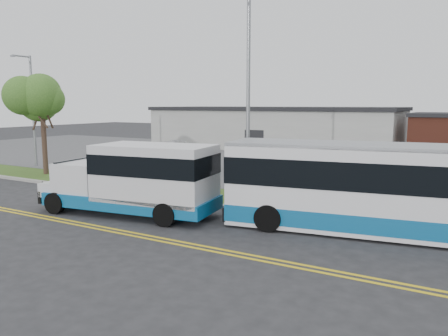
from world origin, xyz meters
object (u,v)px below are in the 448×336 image
Objects in this scene: tree_west at (42,96)px; streetlight_far at (32,106)px; parked_car_a at (199,162)px; streetlight_near at (248,91)px; pedestrian at (139,170)px; parked_car_b at (169,149)px; transit_bus at (389,189)px; shuttle_bus at (139,177)px.

streetlight_far is at bearing 151.02° from tree_west.
tree_west is at bearing -173.26° from parked_car_a.
streetlight_near is 8.26m from pedestrian.
parked_car_b is at bearing -72.97° from pedestrian.
parked_car_b is (-14.09, 12.58, -4.51)m from streetlight_near.
parked_car_b is at bearing 135.80° from transit_bus.
streetlight_near reaches higher than transit_bus.
tree_west reaches higher than parked_car_a.
streetlight_far is at bearing 148.26° from shuttle_bus.
transit_bus is at bearing -61.33° from parked_car_a.
parked_car_a is at bearing 102.75° from shuttle_bus.
pedestrian is at bearing -69.54° from parked_car_b.
shuttle_bus is (12.19, -4.89, -3.52)m from tree_west.
transit_bus is at bearing -10.61° from streetlight_far.
streetlight_far is 4.62× the size of pedestrian.
tree_west reaches higher than parked_car_b.
parked_car_a is (12.09, 3.69, -3.71)m from streetlight_far.
shuttle_bus is at bearing -98.58° from parked_car_a.
tree_west is at bearing -28.98° from streetlight_far.
parked_car_b is (-7.18, 6.21, -0.04)m from parked_car_a.
parked_car_a is at bearing 36.10° from tree_west.
parked_car_b is at bearing 85.69° from tree_west.
streetlight_near is 19.20m from streetlight_far.
shuttle_bus is at bearing -175.41° from transit_bus.
streetlight_near reaches higher than parked_car_a.
parked_car_b is at bearing 115.53° from shuttle_bus.
streetlight_far is (-19.00, 2.69, -0.76)m from streetlight_near.
pedestrian reaches higher than parked_car_b.
tree_west is 13.60m from shuttle_bus.
streetlight_far is at bearing -23.51° from pedestrian.
pedestrian is 0.43× the size of parked_car_a.
tree_west reaches higher than pedestrian.
shuttle_bus is at bearing -66.21° from parked_car_b.
streetlight_near is at bearing -51.53° from parked_car_b.
parked_car_a is at bearing 137.29° from streetlight_near.
parked_car_a is (8.09, 5.90, -4.36)m from tree_west.
shuttle_bus is 6.55m from pedestrian.
streetlight_near is at bearing 162.62° from pedestrian.
streetlight_near is 10.41m from parked_car_a.
streetlight_near reaches higher than parked_car_b.
streetlight_near is 7.91m from transit_bus.
pedestrian is 13.96m from parked_car_b.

